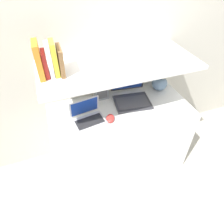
# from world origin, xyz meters

# --- Properties ---
(ground_plane) EXTENTS (12.00, 12.00, 0.00)m
(ground_plane) POSITION_xyz_m (0.00, 0.00, 0.00)
(ground_plane) COLOR #B2AD9E
(wall_back) EXTENTS (6.00, 0.05, 2.40)m
(wall_back) POSITION_xyz_m (0.00, 0.68, 1.20)
(wall_back) COLOR beige
(wall_back) RESTS_ON ground_plane
(desk) EXTENTS (1.28, 0.61, 0.77)m
(desk) POSITION_xyz_m (0.00, 0.31, 0.38)
(desk) COLOR white
(desk) RESTS_ON ground_plane
(back_riser) EXTENTS (1.28, 0.04, 1.18)m
(back_riser) POSITION_xyz_m (0.00, 0.63, 0.59)
(back_riser) COLOR beige
(back_riser) RESTS_ON ground_plane
(shelf) EXTENTS (1.28, 0.55, 0.03)m
(shelf) POSITION_xyz_m (0.00, 0.38, 1.19)
(shelf) COLOR white
(shelf) RESTS_ON back_riser
(table_lamp) EXTENTS (0.20, 0.20, 0.33)m
(table_lamp) POSITION_xyz_m (0.48, 0.48, 0.95)
(table_lamp) COLOR #7593B2
(table_lamp) RESTS_ON desk
(laptop_large) EXTENTS (0.37, 0.37, 0.26)m
(laptop_large) POSITION_xyz_m (0.14, 0.42, 0.82)
(laptop_large) COLOR #333338
(laptop_large) RESTS_ON desk
(laptop_small) EXTENTS (0.28, 0.24, 0.19)m
(laptop_small) POSITION_xyz_m (-0.31, 0.28, 0.81)
(laptop_small) COLOR silver
(laptop_small) RESTS_ON desk
(computer_mouse) EXTENTS (0.10, 0.12, 0.04)m
(computer_mouse) POSITION_xyz_m (-0.13, 0.22, 0.79)
(computer_mouse) COLOR red
(computer_mouse) RESTS_ON desk
(router_box) EXTENTS (0.12, 0.09, 0.16)m
(router_box) POSITION_xyz_m (-0.12, 0.53, 0.85)
(router_box) COLOR gray
(router_box) RESTS_ON desk
(book_orange) EXTENTS (0.04, 0.16, 0.25)m
(book_orange) POSITION_xyz_m (-0.59, 0.38, 1.33)
(book_orange) COLOR orange
(book_orange) RESTS_ON shelf
(book_red) EXTENTS (0.03, 0.12, 0.19)m
(book_red) POSITION_xyz_m (-0.55, 0.38, 1.30)
(book_red) COLOR #A82823
(book_red) RESTS_ON shelf
(book_white) EXTENTS (0.03, 0.13, 0.24)m
(book_white) POSITION_xyz_m (-0.52, 0.38, 1.32)
(book_white) COLOR silver
(book_white) RESTS_ON shelf
(book_yellow) EXTENTS (0.03, 0.13, 0.25)m
(book_yellow) POSITION_xyz_m (-0.48, 0.38, 1.33)
(book_yellow) COLOR gold
(book_yellow) RESTS_ON shelf
(book_brown) EXTENTS (0.03, 0.17, 0.20)m
(book_brown) POSITION_xyz_m (-0.45, 0.38, 1.30)
(book_brown) COLOR brown
(book_brown) RESTS_ON shelf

